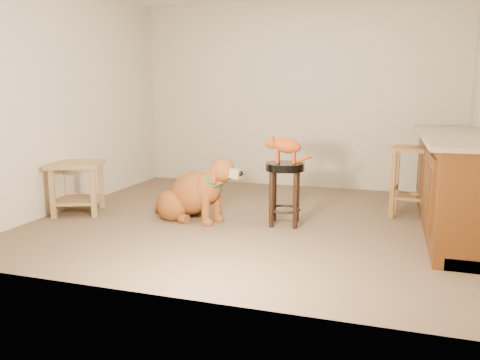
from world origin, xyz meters
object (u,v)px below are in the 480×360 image
(golden_retriever, at_px, (194,194))
(tabby_kitten, at_px, (284,146))
(padded_stool, at_px, (285,181))
(side_table, at_px, (77,180))
(wood_stool, at_px, (411,181))

(golden_retriever, bearing_deg, tabby_kitten, 22.56)
(padded_stool, xyz_separation_m, golden_retriever, (-0.95, -0.11, -0.18))
(padded_stool, bearing_deg, side_table, -174.25)
(padded_stool, height_order, tabby_kitten, tabby_kitten)
(wood_stool, bearing_deg, golden_retriever, -159.04)
(side_table, xyz_separation_m, golden_retriever, (1.35, 0.12, -0.10))
(padded_stool, height_order, side_table, padded_stool)
(side_table, bearing_deg, golden_retriever, 5.15)
(side_table, bearing_deg, wood_stool, 15.15)
(padded_stool, height_order, golden_retriever, golden_retriever)
(wood_stool, height_order, golden_retriever, wood_stool)
(side_table, bearing_deg, padded_stool, 5.75)
(golden_retriever, relative_size, tabby_kitten, 2.36)
(padded_stool, relative_size, wood_stool, 0.84)
(wood_stool, xyz_separation_m, golden_retriever, (-2.18, -0.83, -0.12))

